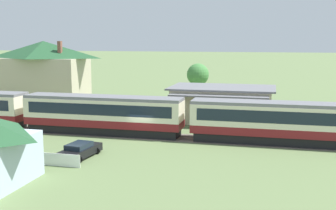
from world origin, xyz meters
TOP-DOWN VIEW (x-y plane):
  - ground_plane at (0.00, 0.00)m, footprint 600.00×600.00m
  - passenger_train at (-4.48, 1.17)m, footprint 54.39×3.13m
  - railway_track at (-0.31, 1.17)m, footprint 111.85×3.60m
  - station_building at (6.82, 11.44)m, footprint 12.78×9.24m
  - station_house_dark_green_roof at (-22.83, 20.50)m, footprint 14.02×7.64m
  - parked_car_black at (-3.08, -7.98)m, footprint 2.55×4.76m
  - yard_tree_0 at (1.53, 23.88)m, footprint 3.42×3.42m

SIDE VIEW (x-z plane):
  - ground_plane at x=0.00m, z-range 0.00..0.00m
  - railway_track at x=-0.31m, z-range -0.01..0.03m
  - parked_car_black at x=-3.08m, z-range -0.02..1.25m
  - station_building at x=6.82m, z-range 0.03..4.30m
  - passenger_train at x=-4.48m, z-range 0.22..4.31m
  - yard_tree_0 at x=1.53m, z-range 1.43..7.82m
  - station_house_dark_green_roof at x=-22.83m, z-range 0.16..9.94m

